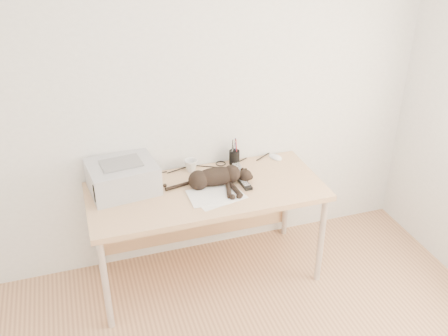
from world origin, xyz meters
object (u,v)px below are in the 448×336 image
object	(u,v)px
cat	(214,178)
mouse	(275,156)
pen_cup	(234,157)
desk	(203,199)
printer	(123,177)
mug	(191,165)

from	to	relation	value
cat	mouse	bearing A→B (deg)	26.29
cat	pen_cup	bearing A→B (deg)	50.07
desk	printer	world-z (taller)	printer
desk	cat	size ratio (longest dim) A/B	2.63
cat	mug	xyz separation A→B (m)	(-0.10, 0.25, -0.02)
printer	mug	world-z (taller)	printer
pen_cup	cat	bearing A→B (deg)	-132.20
desk	mouse	world-z (taller)	mouse
mug	mouse	bearing A→B (deg)	0.00
printer	mug	xyz separation A→B (m)	(0.50, 0.11, -0.06)
printer	desk	bearing A→B (deg)	-8.92
printer	cat	bearing A→B (deg)	-13.34
printer	mug	bearing A→B (deg)	12.42
printer	pen_cup	bearing A→B (deg)	8.20
printer	mouse	world-z (taller)	printer
pen_cup	mouse	xyz separation A→B (m)	(0.33, -0.01, -0.04)
pen_cup	printer	bearing A→B (deg)	-171.80
desk	mug	bearing A→B (deg)	99.95
desk	printer	distance (m)	0.59
pen_cup	mouse	distance (m)	0.33
printer	cat	distance (m)	0.61
pen_cup	mouse	bearing A→B (deg)	-1.75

